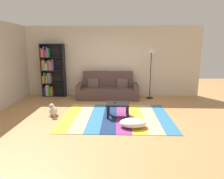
{
  "coord_description": "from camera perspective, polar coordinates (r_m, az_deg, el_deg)",
  "views": [
    {
      "loc": [
        0.26,
        -5.26,
        1.9
      ],
      "look_at": [
        0.06,
        0.57,
        0.65
      ],
      "focal_mm": 31.76,
      "sensor_mm": 36.0,
      "label": 1
    }
  ],
  "objects": [
    {
      "name": "left_wall",
      "position": [
        7.06,
        -29.48,
        6.08
      ],
      "size": [
        0.1,
        5.5,
        2.7
      ],
      "primitive_type": "cube",
      "color": "beige",
      "rests_on": "ground_plane"
    },
    {
      "name": "tv_remote",
      "position": [
        5.52,
        0.89,
        -3.62
      ],
      "size": [
        0.06,
        0.15,
        0.02
      ],
      "primitive_type": "cube",
      "rotation": [
        0.0,
        0.0,
        -0.08
      ],
      "color": "black",
      "rests_on": "coffee_table"
    },
    {
      "name": "dog",
      "position": [
        5.84,
        -16.6,
        -5.74
      ],
      "size": [
        0.22,
        0.35,
        0.4
      ],
      "color": "beige",
      "rests_on": "ground_plane"
    },
    {
      "name": "back_wall",
      "position": [
        7.83,
        0.05,
        8.07
      ],
      "size": [
        6.8,
        0.1,
        2.7
      ],
      "primitive_type": "cube",
      "color": "beige",
      "rests_on": "ground_plane"
    },
    {
      "name": "coffee_table",
      "position": [
        5.47,
        1.68,
        -4.76
      ],
      "size": [
        0.61,
        0.46,
        0.38
      ],
      "color": "black",
      "rests_on": "rug"
    },
    {
      "name": "pouf",
      "position": [
        4.85,
        6.03,
        -9.56
      ],
      "size": [
        0.65,
        0.45,
        0.21
      ],
      "primitive_type": "ellipsoid",
      "color": "white",
      "rests_on": "rug"
    },
    {
      "name": "standing_lamp",
      "position": [
        7.43,
        11.22,
        9.14
      ],
      "size": [
        0.32,
        0.32,
        1.85
      ],
      "color": "black",
      "rests_on": "ground_plane"
    },
    {
      "name": "ground_plane",
      "position": [
        5.6,
        -0.85,
        -7.74
      ],
      "size": [
        14.0,
        14.0,
        0.0
      ],
      "primitive_type": "plane",
      "color": "#B27F4C"
    },
    {
      "name": "couch",
      "position": [
        7.46,
        -1.26,
        -0.0
      ],
      "size": [
        2.26,
        0.8,
        1.0
      ],
      "color": "#4C3833",
      "rests_on": "ground_plane"
    },
    {
      "name": "bookshelf",
      "position": [
        8.06,
        -17.28,
        5.0
      ],
      "size": [
        0.9,
        0.28,
        2.03
      ],
      "color": "black",
      "rests_on": "ground_plane"
    },
    {
      "name": "rug",
      "position": [
        5.56,
        1.3,
        -7.83
      ],
      "size": [
        2.96,
        2.34,
        0.01
      ],
      "color": "gold",
      "rests_on": "ground_plane"
    }
  ]
}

